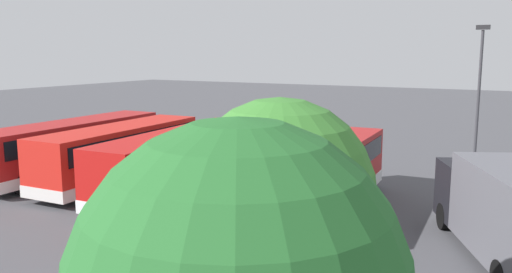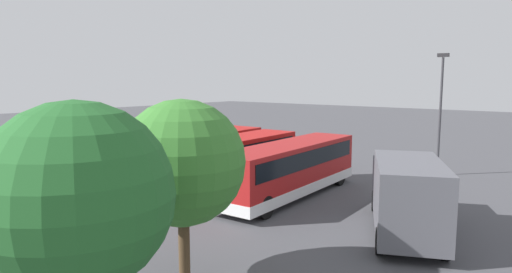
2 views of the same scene
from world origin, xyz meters
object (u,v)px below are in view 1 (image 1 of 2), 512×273
bus_single_deck_third (181,159)px  lamp_post_tall (479,89)px  car_hatchback_silver (240,132)px  bus_single_deck_near_end (323,175)px  box_truck_blue (508,209)px  bus_single_deck_second (236,168)px  bus_single_deck_fourth (121,152)px  bus_single_deck_fifth (74,145)px

bus_single_deck_third → lamp_post_tall: size_ratio=1.40×
car_hatchback_silver → lamp_post_tall: size_ratio=0.55×
bus_single_deck_near_end → box_truck_blue: (-7.06, 1.78, 0.08)m
bus_single_deck_second → bus_single_deck_third: size_ratio=0.95×
bus_single_deck_near_end → bus_single_deck_fourth: (11.08, 0.17, -0.00)m
bus_single_deck_fifth → box_truck_blue: bearing=175.3°
bus_single_deck_near_end → bus_single_deck_second: bearing=6.4°
bus_single_deck_second → lamp_post_tall: (-8.65, -11.18, 3.12)m
bus_single_deck_fourth → box_truck_blue: 18.21m
box_truck_blue → car_hatchback_silver: (19.19, -15.41, -1.01)m
bus_single_deck_second → car_hatchback_silver: (8.19, -14.07, -0.92)m
bus_single_deck_fourth → lamp_post_tall: (-15.79, -10.91, 3.13)m
bus_single_deck_second → bus_single_deck_fifth: size_ratio=0.95×
bus_single_deck_second → box_truck_blue: box_truck_blue is taller
box_truck_blue → lamp_post_tall: bearing=-79.4°
bus_single_deck_third → box_truck_blue: 14.37m
car_hatchback_silver → box_truck_blue: bearing=141.2°
bus_single_deck_near_end → bus_single_deck_second: 3.97m
bus_single_deck_second → bus_single_deck_third: bearing=-5.1°
bus_single_deck_second → lamp_post_tall: lamp_post_tall is taller
bus_single_deck_near_end → car_hatchback_silver: (12.13, -13.62, -0.92)m
bus_single_deck_fourth → bus_single_deck_fifth: size_ratio=0.91×
bus_single_deck_fourth → lamp_post_tall: size_ratio=1.28×
bus_single_deck_fourth → lamp_post_tall: bearing=-145.4°
bus_single_deck_second → bus_single_deck_fifth: same height
bus_single_deck_near_end → box_truck_blue: bearing=165.8°
bus_single_deck_fourth → car_hatchback_silver: size_ratio=2.31×
box_truck_blue → lamp_post_tall: (2.35, -12.53, 3.04)m
bus_single_deck_third → car_hatchback_silver: bearing=-70.4°
bus_single_deck_third → bus_single_deck_near_end: bearing=-178.8°
bus_single_deck_second → box_truck_blue: (-11.00, 1.34, 0.09)m
bus_single_deck_second → box_truck_blue: size_ratio=1.38×
bus_single_deck_second → bus_single_deck_fifth: (10.73, -0.44, 0.00)m
bus_single_deck_second → car_hatchback_silver: 16.30m
bus_single_deck_near_end → car_hatchback_silver: size_ratio=2.46×
bus_single_deck_third → bus_single_deck_fourth: bearing=0.2°
bus_single_deck_fifth → car_hatchback_silver: bearing=-100.6°
bus_single_deck_near_end → bus_single_deck_second: (3.94, 0.44, -0.00)m
bus_single_deck_third → bus_single_deck_fifth: (7.45, -0.15, 0.00)m
bus_single_deck_near_end → bus_single_deck_fourth: bearing=0.9°
bus_single_deck_fourth → box_truck_blue: bearing=174.9°
bus_single_deck_second → bus_single_deck_fifth: bearing=-2.4°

